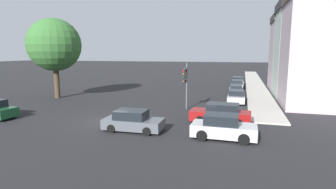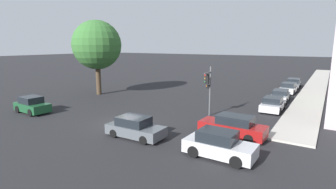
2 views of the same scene
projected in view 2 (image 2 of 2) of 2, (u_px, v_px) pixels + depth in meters
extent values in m
plane|color=black|center=(122.00, 124.00, 22.18)|extent=(300.00, 300.00, 0.00)
cube|color=#ADA89E|center=(316.00, 85.00, 42.55)|extent=(3.09, 60.00, 0.15)
cylinder|color=#423323|center=(98.00, 79.00, 34.93)|extent=(0.66, 0.66, 4.17)
sphere|color=#33662D|center=(97.00, 45.00, 34.09)|extent=(6.36, 6.36, 6.36)
cylinder|color=#515456|center=(210.00, 91.00, 24.31)|extent=(0.14, 0.14, 4.63)
cylinder|color=#515456|center=(208.00, 73.00, 23.30)|extent=(0.18, 1.57, 0.10)
cube|color=black|center=(207.00, 79.00, 23.40)|extent=(0.32, 0.32, 0.90)
sphere|color=red|center=(205.00, 75.00, 23.43)|extent=(0.20, 0.20, 0.20)
sphere|color=#99660F|center=(205.00, 79.00, 23.49)|extent=(0.20, 0.20, 0.20)
sphere|color=#0F511E|center=(205.00, 82.00, 23.55)|extent=(0.20, 0.20, 0.20)
cube|color=black|center=(208.00, 86.00, 24.31)|extent=(0.24, 0.36, 0.35)
sphere|color=orange|center=(207.00, 86.00, 24.38)|extent=(0.18, 0.18, 0.18)
cube|color=#4C5156|center=(136.00, 130.00, 18.88)|extent=(4.31, 1.96, 0.72)
cube|color=black|center=(134.00, 121.00, 18.84)|extent=(2.26, 1.69, 0.62)
cylinder|color=black|center=(158.00, 133.00, 18.99)|extent=(0.61, 0.23, 0.60)
cylinder|color=black|center=(143.00, 140.00, 17.51)|extent=(0.61, 0.23, 0.60)
cylinder|color=black|center=(129.00, 127.00, 20.33)|extent=(0.61, 0.23, 0.60)
cylinder|color=black|center=(114.00, 133.00, 18.85)|extent=(0.61, 0.23, 0.60)
cube|color=#B7B7BC|center=(220.00, 148.00, 15.47)|extent=(4.19, 1.87, 0.78)
cube|color=black|center=(217.00, 136.00, 15.42)|extent=(2.19, 1.62, 0.64)
cylinder|color=black|center=(245.00, 151.00, 15.52)|extent=(0.72, 0.23, 0.72)
cylinder|color=black|center=(236.00, 162.00, 14.12)|extent=(0.72, 0.23, 0.72)
cylinder|color=black|center=(206.00, 143.00, 16.90)|extent=(0.72, 0.23, 0.72)
cylinder|color=black|center=(193.00, 152.00, 15.50)|extent=(0.72, 0.23, 0.72)
cube|color=maroon|center=(232.00, 129.00, 19.03)|extent=(4.79, 1.92, 0.80)
cube|color=black|center=(235.00, 120.00, 18.79)|extent=(2.51, 1.63, 0.61)
cylinder|color=black|center=(209.00, 131.00, 19.21)|extent=(0.67, 0.24, 0.67)
cylinder|color=black|center=(218.00, 126.00, 20.55)|extent=(0.67, 0.24, 0.67)
cylinder|color=black|center=(249.00, 139.00, 17.59)|extent=(0.67, 0.24, 0.67)
cylinder|color=black|center=(256.00, 133.00, 18.94)|extent=(0.67, 0.24, 0.67)
cube|color=#194728|center=(32.00, 107.00, 25.67)|extent=(3.89, 1.98, 0.78)
cube|color=black|center=(31.00, 100.00, 25.62)|extent=(2.05, 1.68, 0.63)
cylinder|color=black|center=(48.00, 109.00, 25.74)|extent=(0.70, 0.25, 0.70)
cylinder|color=black|center=(30.00, 113.00, 24.36)|extent=(0.70, 0.25, 0.70)
cylinder|color=black|center=(35.00, 106.00, 27.06)|extent=(0.70, 0.25, 0.70)
cylinder|color=black|center=(18.00, 109.00, 25.68)|extent=(0.70, 0.25, 0.70)
cube|color=#B7B7BC|center=(273.00, 106.00, 26.44)|extent=(1.87, 4.13, 0.68)
cube|color=black|center=(273.00, 100.00, 26.18)|extent=(1.64, 2.15, 0.57)
cylinder|color=black|center=(266.00, 104.00, 27.99)|extent=(0.22, 0.67, 0.67)
cylinder|color=black|center=(284.00, 106.00, 27.09)|extent=(0.22, 0.67, 0.67)
cylinder|color=black|center=(261.00, 109.00, 25.86)|extent=(0.22, 0.67, 0.67)
cylinder|color=black|center=(280.00, 111.00, 24.96)|extent=(0.22, 0.67, 0.67)
cube|color=#B7B7BC|center=(280.00, 97.00, 31.09)|extent=(1.90, 4.74, 0.68)
cube|color=black|center=(281.00, 92.00, 30.82)|extent=(1.62, 2.48, 0.51)
cylinder|color=black|center=(275.00, 96.00, 32.77)|extent=(0.24, 0.62, 0.61)
cylinder|color=black|center=(289.00, 97.00, 31.96)|extent=(0.24, 0.62, 0.61)
cylinder|color=black|center=(271.00, 100.00, 30.30)|extent=(0.24, 0.62, 0.61)
cylinder|color=black|center=(286.00, 101.00, 29.49)|extent=(0.24, 0.62, 0.61)
cube|color=silver|center=(289.00, 89.00, 36.22)|extent=(2.00, 4.24, 0.65)
cube|color=black|center=(289.00, 85.00, 35.97)|extent=(1.70, 2.23, 0.60)
cylinder|color=black|center=(284.00, 89.00, 37.77)|extent=(0.25, 0.68, 0.67)
cylinder|color=black|center=(297.00, 90.00, 36.82)|extent=(0.25, 0.68, 0.67)
cylinder|color=black|center=(280.00, 91.00, 35.68)|extent=(0.25, 0.68, 0.67)
cylinder|color=black|center=(294.00, 93.00, 34.73)|extent=(0.25, 0.68, 0.67)
cube|color=#4C5156|center=(293.00, 84.00, 40.62)|extent=(1.94, 4.60, 0.69)
cube|color=black|center=(294.00, 80.00, 40.34)|extent=(1.67, 2.41, 0.60)
cylinder|color=black|center=(288.00, 84.00, 42.28)|extent=(0.23, 0.61, 0.60)
cylinder|color=black|center=(300.00, 85.00, 41.42)|extent=(0.23, 0.61, 0.60)
cylinder|color=black|center=(286.00, 87.00, 39.90)|extent=(0.23, 0.61, 0.60)
cylinder|color=black|center=(299.00, 87.00, 39.03)|extent=(0.23, 0.61, 0.60)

